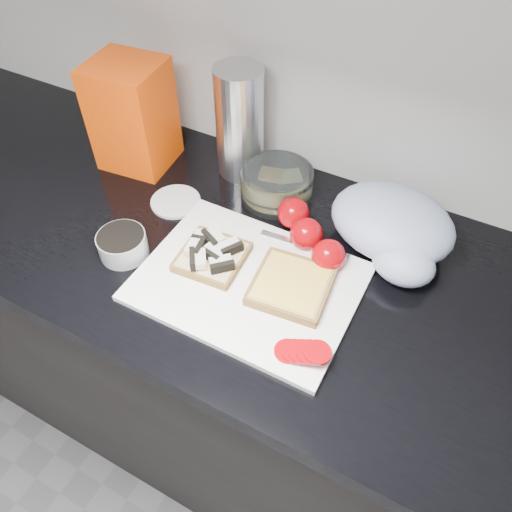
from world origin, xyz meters
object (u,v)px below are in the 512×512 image
Objects in this scene: glass_bowl at (277,184)px; bread_bag at (133,115)px; steel_canister at (240,123)px; cutting_board at (248,282)px.

bread_bag is (-0.34, -0.03, 0.09)m from glass_bowl.
glass_bowl is 0.66× the size of bread_bag.
steel_canister is at bearing 158.84° from glass_bowl.
cutting_board is at bearing -58.42° from steel_canister.
cutting_board is 1.67× the size of bread_bag.
steel_canister is (0.23, 0.08, 0.00)m from bread_bag.
cutting_board is 2.53× the size of glass_bowl.
cutting_board is 0.26m from glass_bowl.
cutting_board is at bearing -33.76° from bread_bag.
glass_bowl is at bearing 104.96° from cutting_board.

